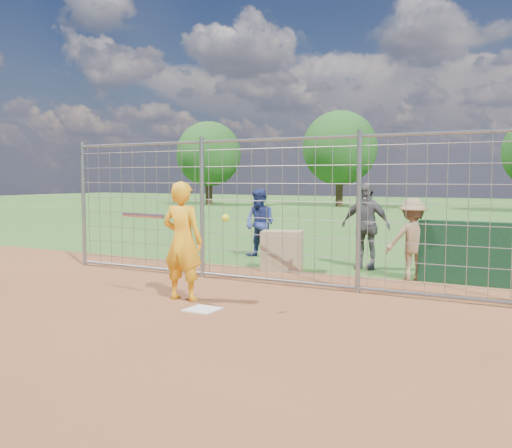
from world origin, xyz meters
The scene contains 11 objects.
ground centered at (0.00, 0.00, 0.00)m, with size 100.00×100.00×0.00m, color #2D591E.
infield_dirt centered at (0.00, -3.00, 0.01)m, with size 18.00×18.00×0.00m, color brown.
home_plate centered at (0.00, -0.20, 0.01)m, with size 0.43×0.43×0.02m, color silver.
dugout_wall centered at (3.40, 3.60, 0.55)m, with size 2.60×0.20×1.10m, color #11381E.
batter centered at (-0.64, 0.21, 0.90)m, with size 0.65×0.43×1.79m, color #FFA816.
bystander_a centered at (-1.82, 4.81, 0.80)m, with size 0.78×0.61×1.60m, color navy.
bystander_b centered at (0.81, 4.48, 0.88)m, with size 1.03×0.43×1.76m, color #505055.
bystander_c centered at (1.98, 3.61, 0.74)m, with size 0.96×0.55×1.48m, color olive.
equipment_bin centered at (-0.54, 3.41, 0.40)m, with size 0.80×0.55×0.80m, color tan.
equipment_in_play centered at (-0.77, -0.10, 1.29)m, with size 1.91×0.19×0.10m.
backstop_fence centered at (0.00, 2.00, 1.26)m, with size 9.08×0.08×2.60m.
Camera 1 is at (4.44, -6.69, 1.83)m, focal length 40.00 mm.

